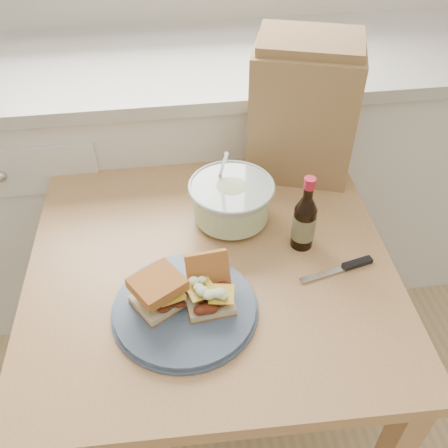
{
  "coord_description": "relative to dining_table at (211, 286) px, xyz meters",
  "views": [
    {
      "loc": [
        -0.02,
        0.15,
        1.61
      ],
      "look_at": [
        0.1,
        1.02,
        0.81
      ],
      "focal_mm": 40.0,
      "sensor_mm": 36.0,
      "label": 1
    }
  ],
  "objects": [
    {
      "name": "sandwich_left",
      "position": [
        -0.13,
        -0.14,
        0.17
      ],
      "size": [
        0.14,
        0.13,
        0.07
      ],
      "rotation": [
        0.0,
        0.0,
        0.55
      ],
      "color": "beige",
      "rests_on": "plate"
    },
    {
      "name": "cabinet_run",
      "position": [
        -0.06,
        0.7,
        -0.15
      ],
      "size": [
        2.5,
        0.64,
        0.94
      ],
      "color": "white",
      "rests_on": "ground"
    },
    {
      "name": "beer_bottle",
      "position": [
        0.23,
        0.01,
        0.19
      ],
      "size": [
        0.06,
        0.06,
        0.21
      ],
      "rotation": [
        0.0,
        0.0,
        -0.03
      ],
      "color": "black",
      "rests_on": "dining_table"
    },
    {
      "name": "coleslaw_bowl",
      "position": [
        0.07,
        0.13,
        0.16
      ],
      "size": [
        0.22,
        0.22,
        0.22
      ],
      "color": "silver",
      "rests_on": "dining_table"
    },
    {
      "name": "paper_bag",
      "position": [
        0.3,
        0.33,
        0.29
      ],
      "size": [
        0.33,
        0.26,
        0.37
      ],
      "primitive_type": "cube",
      "rotation": [
        0.0,
        0.0,
        -0.32
      ],
      "color": "#99764A",
      "rests_on": "dining_table"
    },
    {
      "name": "dining_table",
      "position": [
        0.0,
        0.0,
        0.0
      ],
      "size": [
        0.91,
        0.91,
        0.73
      ],
      "rotation": [
        0.0,
        0.0,
        -0.04
      ],
      "color": "tan",
      "rests_on": "ground"
    },
    {
      "name": "plate",
      "position": [
        -0.07,
        -0.16,
        0.12
      ],
      "size": [
        0.31,
        0.31,
        0.02
      ],
      "primitive_type": "cylinder",
      "color": "#43536C",
      "rests_on": "dining_table"
    },
    {
      "name": "knife",
      "position": [
        0.32,
        -0.08,
        0.11
      ],
      "size": [
        0.19,
        0.06,
        0.01
      ],
      "rotation": [
        0.0,
        0.0,
        0.23
      ],
      "color": "silver",
      "rests_on": "dining_table"
    },
    {
      "name": "sandwich_right",
      "position": [
        -0.02,
        -0.14,
        0.16
      ],
      "size": [
        0.11,
        0.15,
        0.09
      ],
      "rotation": [
        0.0,
        0.0,
        0.09
      ],
      "color": "beige",
      "rests_on": "plate"
    }
  ]
}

